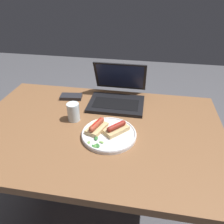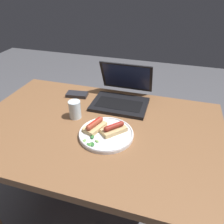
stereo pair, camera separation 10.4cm
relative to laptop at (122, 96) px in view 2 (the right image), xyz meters
name	(u,v)px [view 2 (the right image)]	position (x,y,z in m)	size (l,w,h in m)	color
ground_plane	(100,214)	(-0.06, -0.26, -0.76)	(6.00, 6.00, 0.00)	#4C4C51
desk	(96,140)	(-0.06, -0.26, -0.12)	(1.20, 0.78, 0.72)	brown
laptop	(122,96)	(0.00, 0.00, 0.00)	(0.30, 0.30, 0.20)	black
plate	(106,134)	(0.01, -0.31, -0.03)	(0.25, 0.25, 0.02)	silver
sausage_toast_left	(114,129)	(0.04, -0.29, -0.01)	(0.12, 0.12, 0.05)	tan
sausage_toast_middle	(95,125)	(-0.05, -0.30, -0.01)	(0.10, 0.12, 0.05)	tan
salad_pile	(91,141)	(-0.03, -0.39, -0.02)	(0.07, 0.08, 0.01)	#2D662D
drinking_glass	(75,110)	(-0.19, -0.21, 0.01)	(0.06, 0.06, 0.09)	silver
external_drive	(77,95)	(-0.27, -0.01, -0.03)	(0.13, 0.08, 0.02)	#232328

